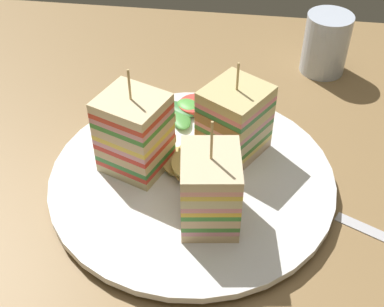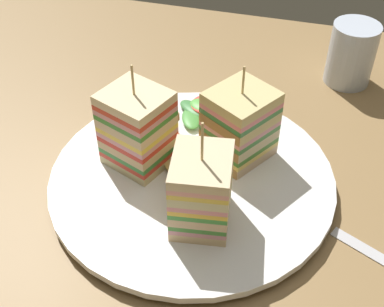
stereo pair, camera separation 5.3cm
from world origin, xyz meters
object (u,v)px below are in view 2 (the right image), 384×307
Objects in this scene: plate at (192,179)px; sandwich_wedge_1 at (137,129)px; sandwich_wedge_0 at (240,125)px; drinking_glass at (351,58)px; sandwich_wedge_2 at (201,190)px; chip_pile at (189,162)px.

plate is 7.80cm from sandwich_wedge_1.
sandwich_wedge_1 reaches higher than sandwich_wedge_0.
plate is 3.65× the size of drinking_glass.
sandwich_wedge_0 is 22.81cm from drinking_glass.
sandwich_wedge_2 reaches higher than plate.
sandwich_wedge_0 is at bearing 43.35° from sandwich_wedge_1.
chip_pile is (4.41, 3.95, -2.87)cm from sandwich_wedge_0.
sandwich_wedge_1 reaches higher than plate.
sandwich_wedge_2 reaches higher than chip_pile.
chip_pile is at bearing 17.24° from sandwich_wedge_2.
drinking_glass reaches higher than chip_pile.
drinking_glass is (-20.75, -23.89, -2.33)cm from sandwich_wedge_1.
plate is 1.89cm from chip_pile.
chip_pile is at bearing 57.53° from drinking_glass.
sandwich_wedge_0 is 1.36× the size of drinking_glass.
drinking_glass is (-15.23, -23.93, 0.89)cm from chip_pile.
plate is 28.80cm from drinking_glass.
plate is 7.58cm from sandwich_wedge_0.
sandwich_wedge_1 is at bearing 49.02° from drinking_glass.
drinking_glass is at bearing -120.87° from plate.
sandwich_wedge_1 is at bearing -6.95° from plate.
sandwich_wedge_1 is at bearing -36.62° from sandwich_wedge_0.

